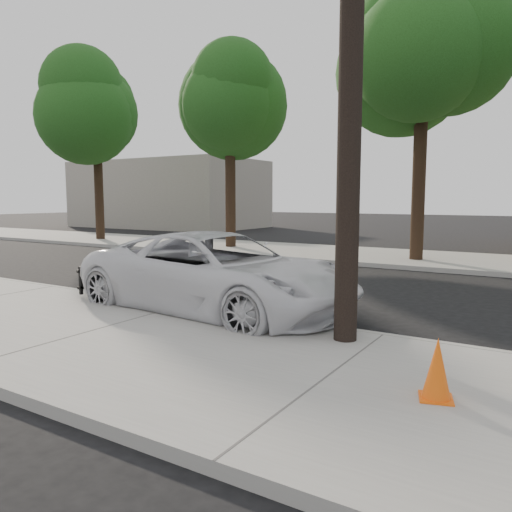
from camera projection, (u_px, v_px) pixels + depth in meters
name	position (u px, v px, depth m)	size (l,w,h in m)	color
ground	(242.00, 295.00, 11.58)	(120.00, 120.00, 0.00)	black
near_sidewalk	(94.00, 334.00, 7.94)	(90.00, 4.40, 0.15)	gray
far_sidewalk	(366.00, 256.00, 18.75)	(90.00, 5.00, 0.15)	gray
curb_near	(184.00, 309.00, 9.80)	(90.00, 0.12, 0.16)	#9E9B93
building_far	(169.00, 194.00, 38.64)	(14.00, 8.00, 5.00)	gray
utility_pole	(352.00, 19.00, 6.87)	(1.40, 0.34, 9.00)	black
tree_a	(96.00, 111.00, 24.67)	(4.65, 4.50, 9.00)	black
tree_b	(232.00, 103.00, 20.71)	(4.34, 4.20, 8.45)	black
tree_c	(429.00, 52.00, 16.07)	(4.96, 4.80, 9.55)	black
police_cruiser	(217.00, 273.00, 9.66)	(2.63, 5.69, 1.58)	white
traffic_cone	(437.00, 369.00, 5.17)	(0.42, 0.42, 0.66)	#FF5D0D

